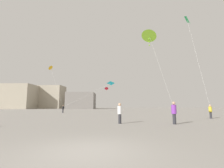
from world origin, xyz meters
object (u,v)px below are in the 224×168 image
(person_in_yellow, at_px, (210,111))
(building_right_hall, at_px, (82,101))
(person_in_black, at_px, (63,109))
(building_left_hall, at_px, (8,97))
(person_in_purple, at_px, (174,112))
(kite_crimson_diamond, at_px, (106,88))
(person_in_white, at_px, (120,112))
(kite_amber_diamond, at_px, (50,68))
(kite_emerald_delta, at_px, (187,21))
(kite_cyan_delta, at_px, (110,84))
(kite_lime_diamond, at_px, (149,36))
(building_centre_hall, at_px, (51,97))

(person_in_yellow, relative_size, building_right_hall, 0.10)
(person_in_black, xyz_separation_m, building_left_hall, (-44.00, 43.93, 5.09))
(person_in_yellow, xyz_separation_m, person_in_purple, (-6.25, -6.24, 0.11))
(kite_crimson_diamond, bearing_deg, person_in_white, -82.65)
(kite_amber_diamond, bearing_deg, building_right_hall, 93.97)
(person_in_yellow, relative_size, kite_crimson_diamond, 0.16)
(person_in_purple, xyz_separation_m, kite_emerald_delta, (6.04, 10.19, 13.49))
(kite_amber_diamond, distance_m, building_left_hall, 56.44)
(kite_cyan_delta, xyz_separation_m, kite_lime_diamond, (4.55, -23.51, 0.46))
(kite_cyan_delta, xyz_separation_m, building_centre_hall, (-35.87, 51.75, -0.19))
(person_in_yellow, bearing_deg, kite_lime_diamond, -34.58)
(building_centre_hall, bearing_deg, person_in_black, -64.03)
(building_left_hall, bearing_deg, kite_crimson_diamond, -33.47)
(kite_amber_diamond, bearing_deg, person_in_white, -54.35)
(person_in_black, height_order, kite_cyan_delta, kite_cyan_delta)
(person_in_yellow, height_order, building_centre_hall, building_centre_hall)
(person_in_white, bearing_deg, kite_cyan_delta, 168.92)
(person_in_yellow, height_order, person_in_purple, person_in_purple)
(kite_lime_diamond, bearing_deg, kite_emerald_delta, 55.37)
(person_in_black, xyz_separation_m, person_in_purple, (16.54, -20.25, 0.11))
(building_centre_hall, bearing_deg, kite_lime_diamond, -61.76)
(person_in_yellow, xyz_separation_m, kite_cyan_delta, (-12.92, 15.65, 5.50))
(person_in_white, bearing_deg, person_in_yellow, 102.26)
(person_in_white, distance_m, kite_cyan_delta, 22.42)
(kite_lime_diamond, relative_size, building_centre_hall, 0.44)
(person_in_purple, bearing_deg, kite_cyan_delta, -117.67)
(kite_emerald_delta, bearing_deg, kite_lime_diamond, -124.63)
(person_in_black, distance_m, person_in_purple, 26.15)
(kite_emerald_delta, distance_m, building_right_hall, 67.75)
(person_in_white, relative_size, kite_amber_diamond, 0.17)
(kite_lime_diamond, height_order, building_right_hall, building_right_hall)
(kite_lime_diamond, bearing_deg, building_centre_hall, 118.24)
(person_in_white, bearing_deg, kite_lime_diamond, 34.00)
(building_right_hall, bearing_deg, person_in_yellow, -64.14)
(kite_amber_diamond, bearing_deg, person_in_yellow, -32.52)
(building_centre_hall, bearing_deg, building_right_hall, -12.20)
(building_centre_hall, bearing_deg, kite_amber_diamond, -66.95)
(person_in_purple, bearing_deg, person_in_yellow, -179.67)
(person_in_purple, height_order, building_centre_hall, building_centre_hall)
(person_in_black, height_order, person_in_purple, person_in_purple)
(person_in_purple, height_order, kite_crimson_diamond, kite_crimson_diamond)
(kite_cyan_delta, relative_size, building_right_hall, 0.67)
(kite_cyan_delta, relative_size, building_left_hall, 0.41)
(person_in_yellow, distance_m, kite_crimson_diamond, 27.97)
(person_in_white, xyz_separation_m, building_right_hall, (-20.10, 69.48, 3.13))
(person_in_black, relative_size, kite_emerald_delta, 0.12)
(kite_cyan_delta, relative_size, kite_emerald_delta, 0.78)
(person_in_purple, height_order, kite_amber_diamond, kite_amber_diamond)
(kite_cyan_delta, bearing_deg, building_left_hall, 141.86)
(kite_amber_diamond, bearing_deg, person_in_black, -36.65)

